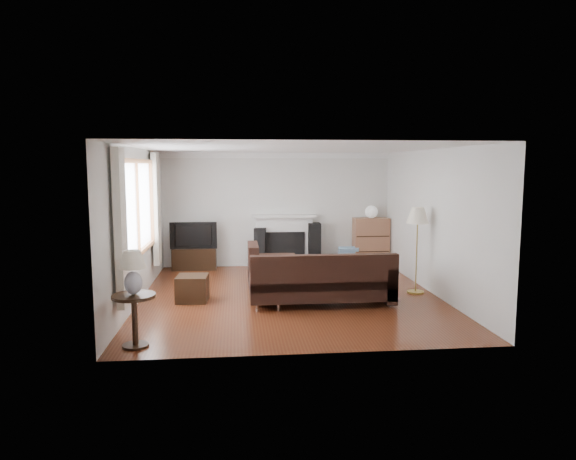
{
  "coord_description": "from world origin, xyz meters",
  "views": [
    {
      "loc": [
        -0.9,
        -8.54,
        2.21
      ],
      "look_at": [
        0.0,
        0.3,
        1.1
      ],
      "focal_mm": 32.0,
      "sensor_mm": 36.0,
      "label": 1
    }
  ],
  "objects": [
    {
      "name": "globe_lamp",
      "position": [
        2.08,
        2.53,
        1.2
      ],
      "size": [
        0.27,
        0.27,
        0.27
      ],
      "primitive_type": "sphere",
      "color": "white",
      "rests_on": "bookshelf"
    },
    {
      "name": "bookshelf",
      "position": [
        2.08,
        2.53,
        0.53
      ],
      "size": [
        0.78,
        0.37,
        1.07
      ],
      "primitive_type": "cube",
      "color": "#8F5C42",
      "rests_on": "ground"
    },
    {
      "name": "curtain_near",
      "position": [
        -2.4,
        -1.72,
        1.4
      ],
      "size": [
        0.1,
        0.35,
        2.1
      ],
      "primitive_type": "cube",
      "color": "beige",
      "rests_on": "room"
    },
    {
      "name": "tv_stand",
      "position": [
        -1.81,
        2.5,
        0.23
      ],
      "size": [
        0.93,
        0.42,
        0.46
      ],
      "primitive_type": "cube",
      "color": "black",
      "rests_on": "ground"
    },
    {
      "name": "speaker_left",
      "position": [
        -0.38,
        2.55,
        0.44
      ],
      "size": [
        0.3,
        0.34,
        0.87
      ],
      "primitive_type": "cube",
      "rotation": [
        0.0,
        0.0,
        -0.22
      ],
      "color": "black",
      "rests_on": "ground"
    },
    {
      "name": "window",
      "position": [
        -2.45,
        -0.2,
        1.55
      ],
      "size": [
        0.12,
        2.74,
        1.54
      ],
      "primitive_type": "cube",
      "color": "brown",
      "rests_on": "room"
    },
    {
      "name": "curtain_far",
      "position": [
        -2.4,
        1.32,
        1.4
      ],
      "size": [
        0.1,
        0.35,
        2.1
      ],
      "primitive_type": "cube",
      "color": "beige",
      "rests_on": "room"
    },
    {
      "name": "footstool",
      "position": [
        -1.63,
        -0.17,
        0.21
      ],
      "size": [
        0.53,
        0.53,
        0.42
      ],
      "primitive_type": "cube",
      "rotation": [
        0.0,
        0.0,
        -0.06
      ],
      "color": "black",
      "rests_on": "ground"
    },
    {
      "name": "coffee_table",
      "position": [
        0.7,
        0.65,
        0.21
      ],
      "size": [
        1.17,
        0.78,
        0.42
      ],
      "primitive_type": "cube",
      "rotation": [
        0.0,
        0.0,
        0.19
      ],
      "color": "#A1854D",
      "rests_on": "ground"
    },
    {
      "name": "side_table",
      "position": [
        -2.15,
        -2.29,
        0.33
      ],
      "size": [
        0.53,
        0.53,
        0.66
      ],
      "primitive_type": "cube",
      "color": "black",
      "rests_on": "ground"
    },
    {
      "name": "fireplace",
      "position": [
        0.15,
        2.64,
        0.57
      ],
      "size": [
        1.4,
        0.26,
        1.15
      ],
      "primitive_type": "cube",
      "color": "white",
      "rests_on": "room"
    },
    {
      "name": "room",
      "position": [
        0.0,
        0.0,
        1.25
      ],
      "size": [
        5.1,
        5.6,
        2.54
      ],
      "color": "#582613",
      "rests_on": "ground"
    },
    {
      "name": "table_lamp",
      "position": [
        -2.15,
        -2.29,
        0.92
      ],
      "size": [
        0.33,
        0.33,
        0.53
      ],
      "primitive_type": "cube",
      "color": "silver",
      "rests_on": "side_table"
    },
    {
      "name": "sectional_sofa",
      "position": [
        0.45,
        -0.55,
        0.4
      ],
      "size": [
        2.48,
        1.81,
        0.8
      ],
      "primitive_type": "cube",
      "color": "black",
      "rests_on": "ground"
    },
    {
      "name": "floor_lamp",
      "position": [
        2.22,
        -0.01,
        0.75
      ],
      "size": [
        0.47,
        0.47,
        1.5
      ],
      "primitive_type": "cube",
      "rotation": [
        0.0,
        0.0,
        -0.26
      ],
      "color": "#A88C3A",
      "rests_on": "ground"
    },
    {
      "name": "television",
      "position": [
        -1.81,
        2.5,
        0.75
      ],
      "size": [
        0.99,
        0.13,
        0.57
      ],
      "primitive_type": "imported",
      "color": "black",
      "rests_on": "tv_stand"
    },
    {
      "name": "speaker_right",
      "position": [
        0.81,
        2.55,
        0.48
      ],
      "size": [
        0.27,
        0.33,
        0.96
      ],
      "primitive_type": "cube",
      "rotation": [
        0.0,
        0.0,
        -0.02
      ],
      "color": "black",
      "rests_on": "ground"
    }
  ]
}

